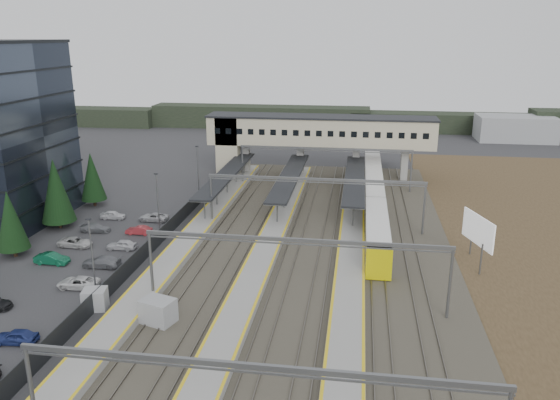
% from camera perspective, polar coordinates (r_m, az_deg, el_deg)
% --- Properties ---
extents(ground, '(220.00, 220.00, 0.00)m').
position_cam_1_polar(ground, '(62.21, -8.69, -6.96)').
color(ground, '#2B2B2D').
rests_on(ground, ground).
extents(car_park, '(10.33, 44.54, 1.28)m').
position_cam_1_polar(car_park, '(62.25, -21.93, -7.45)').
color(car_park, silver).
rests_on(car_park, ground).
extents(lampposts, '(0.50, 53.25, 8.07)m').
position_cam_1_polar(lampposts, '(64.44, -15.37, -2.39)').
color(lampposts, slate).
rests_on(lampposts, ground).
extents(fence, '(0.08, 90.00, 2.00)m').
position_cam_1_polar(fence, '(68.24, -12.76, -4.09)').
color(fence, '#26282B').
rests_on(fence, ground).
extents(relay_cabin_near, '(3.39, 2.89, 2.40)m').
position_cam_1_polar(relay_cabin_near, '(50.97, -12.62, -11.34)').
color(relay_cabin_near, gray).
rests_on(relay_cabin_near, ground).
extents(relay_cabin_far, '(2.48, 2.21, 1.98)m').
position_cam_1_polar(relay_cabin_far, '(55.27, -18.76, -9.78)').
color(relay_cabin_far, gray).
rests_on(relay_cabin_far, ground).
extents(rail_corridor, '(34.00, 90.00, 0.92)m').
position_cam_1_polar(rail_corridor, '(64.70, 0.56, -5.51)').
color(rail_corridor, '#312F26').
rests_on(rail_corridor, ground).
extents(canopies, '(23.10, 30.00, 3.28)m').
position_cam_1_polar(canopies, '(84.58, 1.03, 2.51)').
color(canopies, black).
rests_on(canopies, ground).
extents(footbridge, '(40.40, 6.40, 11.20)m').
position_cam_1_polar(footbridge, '(98.23, 2.58, 6.92)').
color(footbridge, '#BFB893').
rests_on(footbridge, ground).
extents(gantries, '(28.40, 62.28, 7.17)m').
position_cam_1_polar(gantries, '(60.56, 2.82, -1.36)').
color(gantries, slate).
rests_on(gantries, ground).
extents(train, '(2.75, 57.47, 3.46)m').
position_cam_1_polar(train, '(84.95, 9.79, 0.96)').
color(train, silver).
rests_on(train, ground).
extents(billboard, '(2.16, 6.42, 5.81)m').
position_cam_1_polar(billboard, '(64.68, 19.97, -3.11)').
color(billboard, slate).
rests_on(billboard, ground).
extents(treeline_far, '(170.00, 19.00, 7.00)m').
position_cam_1_polar(treeline_far, '(148.32, 10.84, 8.09)').
color(treeline_far, black).
rests_on(treeline_far, ground).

